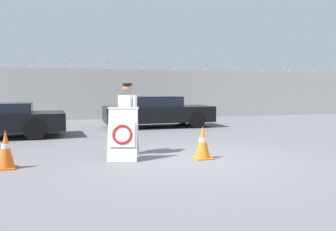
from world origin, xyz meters
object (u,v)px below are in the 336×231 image
(security_guard, at_px, (128,115))
(traffic_cone_mid, at_px, (6,149))
(traffic_cone_near, at_px, (203,143))
(parked_car_rear_sedan, at_px, (157,111))
(barricade_sign, at_px, (123,134))

(security_guard, distance_m, traffic_cone_mid, 2.67)
(traffic_cone_near, distance_m, traffic_cone_mid, 4.00)
(security_guard, xyz_separation_m, parked_car_rear_sedan, (2.07, 5.49, -0.28))
(traffic_cone_near, bearing_deg, security_guard, 147.29)
(traffic_cone_near, relative_size, parked_car_rear_sedan, 0.16)
(traffic_cone_near, xyz_separation_m, traffic_cone_mid, (-3.99, 0.15, 0.02))
(traffic_cone_mid, relative_size, parked_car_rear_sedan, 0.17)
(security_guard, height_order, parked_car_rear_sedan, security_guard)
(barricade_sign, relative_size, parked_car_rear_sedan, 0.26)
(barricade_sign, xyz_separation_m, traffic_cone_near, (1.70, -0.36, -0.22))
(security_guard, bearing_deg, barricade_sign, 127.55)
(barricade_sign, height_order, traffic_cone_near, barricade_sign)
(security_guard, relative_size, traffic_cone_mid, 2.20)
(traffic_cone_mid, bearing_deg, barricade_sign, 5.38)
(traffic_cone_mid, distance_m, parked_car_rear_sedan, 7.79)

